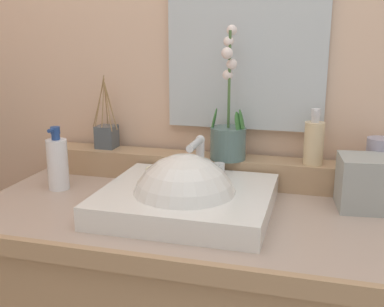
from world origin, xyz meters
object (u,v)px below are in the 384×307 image
sink_basin (185,204)px  lotion_bottle (58,163)px  soap_bar (157,170)px  soap_dispenser (314,142)px  potted_plant (228,132)px  tumbler_cup (380,154)px  reed_diffuser (107,136)px  tissue_box (364,183)px

sink_basin → lotion_bottle: size_ratio=2.31×
soap_bar → sink_basin: bearing=-45.3°
soap_bar → lotion_bottle: (-0.30, -0.04, 0.01)m
soap_dispenser → potted_plant: bearing=-178.7°
sink_basin → soap_bar: size_ratio=6.17×
soap_bar → tumbler_cup: size_ratio=0.81×
lotion_bottle → tumbler_cup: bearing=11.0°
reed_diffuser → lotion_bottle: size_ratio=1.26×
potted_plant → soap_dispenser: 0.25m
soap_bar → lotion_bottle: lotion_bottle is taller
potted_plant → reed_diffuser: (-0.41, 0.03, -0.04)m
soap_bar → tissue_box: tissue_box is taller
reed_diffuser → tissue_box: 0.80m
sink_basin → tumbler_cup: sink_basin is taller
sink_basin → reed_diffuser: bearing=141.4°
soap_bar → potted_plant: bearing=35.4°
potted_plant → reed_diffuser: size_ratio=1.64×
potted_plant → lotion_bottle: (-0.47, -0.17, -0.09)m
potted_plant → tissue_box: potted_plant is taller
soap_dispenser → reed_diffuser: bearing=177.8°
sink_basin → soap_bar: (-0.12, 0.12, 0.05)m
soap_bar → soap_dispenser: size_ratio=0.43×
sink_basin → tissue_box: 0.47m
sink_basin → lotion_bottle: (-0.41, 0.08, 0.06)m
sink_basin → soap_dispenser: bearing=39.5°
sink_basin → reed_diffuser: size_ratio=1.83×
soap_bar → tumbler_cup: 0.62m
sink_basin → soap_dispenser: size_ratio=2.68×
soap_dispenser → tumbler_cup: (0.18, 0.00, -0.02)m
potted_plant → lotion_bottle: size_ratio=2.07×
sink_basin → potted_plant: bearing=76.3°
sink_basin → tumbler_cup: (0.48, 0.26, 0.10)m
tumbler_cup → reed_diffuser: 0.83m
sink_basin → potted_plant: potted_plant is taller
sink_basin → soap_bar: 0.18m
potted_plant → reed_diffuser: 0.41m
reed_diffuser → lotion_bottle: (-0.07, -0.20, -0.04)m
sink_basin → reed_diffuser: (-0.35, 0.28, 0.10)m
sink_basin → tissue_box: size_ratio=3.09×
lotion_bottle → tissue_box: (0.86, 0.07, -0.01)m
sink_basin → soap_bar: sink_basin is taller
soap_bar → tumbler_cup: (0.60, 0.14, 0.06)m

